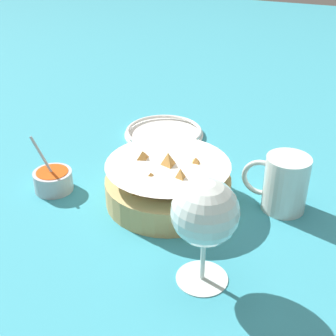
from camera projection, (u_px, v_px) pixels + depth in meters
ground_plane at (177, 216)px, 0.80m from camera, size 4.00×4.00×0.00m
food_basket at (168, 183)px, 0.82m from camera, size 0.22×0.22×0.10m
sauce_cup at (53, 180)px, 0.86m from camera, size 0.07×0.07×0.10m
wine_glass at (205, 215)px, 0.61m from camera, size 0.09×0.09×0.16m
beer_mug at (284, 185)px, 0.80m from camera, size 0.11×0.08×0.10m
side_plate at (164, 132)px, 1.07m from camera, size 0.18×0.18×0.01m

